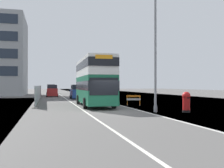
# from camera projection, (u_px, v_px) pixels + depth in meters

# --- Properties ---
(ground) EXTENTS (140.00, 280.00, 0.10)m
(ground) POSITION_uv_depth(u_px,v_px,m) (119.00, 113.00, 20.27)
(ground) COLOR #565451
(double_decker_bus) EXTENTS (3.02, 10.36, 4.71)m
(double_decker_bus) POSITION_uv_depth(u_px,v_px,m) (94.00, 81.00, 26.22)
(double_decker_bus) COLOR #196042
(double_decker_bus) RESTS_ON ground
(lamppost_foreground) EXTENTS (0.29, 0.70, 9.09)m
(lamppost_foreground) POSITION_uv_depth(u_px,v_px,m) (155.00, 56.00, 20.02)
(lamppost_foreground) COLOR gray
(lamppost_foreground) RESTS_ON ground
(red_pillar_postbox) EXTENTS (0.64, 0.64, 1.58)m
(red_pillar_postbox) POSITION_uv_depth(u_px,v_px,m) (186.00, 101.00, 19.91)
(red_pillar_postbox) COLOR black
(red_pillar_postbox) RESTS_ON ground
(roadworks_barrier) EXTENTS (1.49, 0.80, 1.07)m
(roadworks_barrier) POSITION_uv_depth(u_px,v_px,m) (134.00, 99.00, 26.55)
(roadworks_barrier) COLOR orange
(roadworks_barrier) RESTS_ON ground
(construction_site_fence) EXTENTS (0.44, 27.40, 2.03)m
(construction_site_fence) POSITION_uv_depth(u_px,v_px,m) (39.00, 93.00, 36.29)
(construction_site_fence) COLOR #A8AAAD
(construction_site_fence) RESTS_ON ground
(car_oncoming_near) EXTENTS (1.99, 4.19, 2.19)m
(car_oncoming_near) POSITION_uv_depth(u_px,v_px,m) (77.00, 92.00, 40.12)
(car_oncoming_near) COLOR navy
(car_oncoming_near) RESTS_ON ground
(car_receding_mid) EXTENTS (2.08, 3.87, 2.18)m
(car_receding_mid) POSITION_uv_depth(u_px,v_px,m) (52.00, 91.00, 47.74)
(car_receding_mid) COLOR maroon
(car_receding_mid) RESTS_ON ground
(car_receding_far) EXTENTS (1.97, 3.84, 2.28)m
(car_receding_far) POSITION_uv_depth(u_px,v_px,m) (51.00, 90.00, 56.36)
(car_receding_far) COLOR gray
(car_receding_far) RESTS_ON ground
(car_far_side) EXTENTS (2.00, 4.45, 2.07)m
(car_far_side) POSITION_uv_depth(u_px,v_px,m) (53.00, 90.00, 65.57)
(car_far_side) COLOR silver
(car_far_side) RESTS_ON ground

